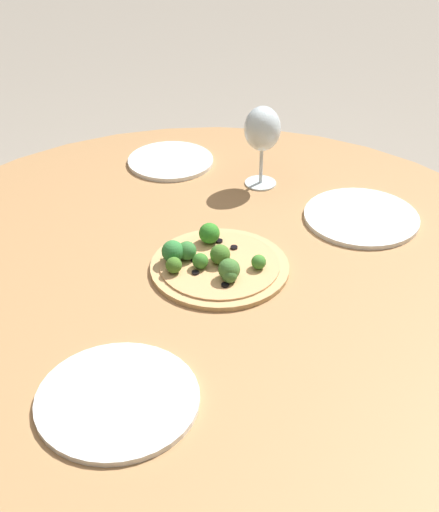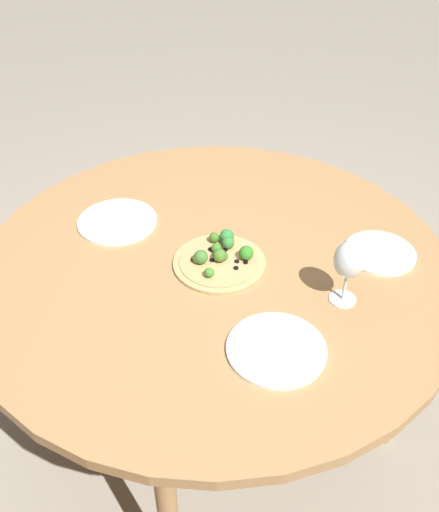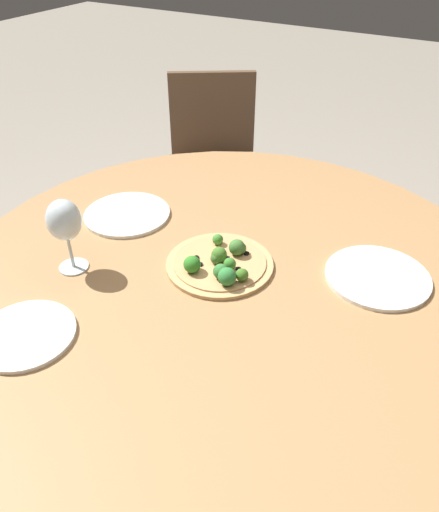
{
  "view_description": "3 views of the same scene",
  "coord_description": "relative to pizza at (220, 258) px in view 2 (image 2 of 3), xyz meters",
  "views": [
    {
      "loc": [
        0.74,
        0.8,
        1.49
      ],
      "look_at": [
        -0.03,
        -0.0,
        0.75
      ],
      "focal_mm": 50.0,
      "sensor_mm": 36.0,
      "label": 1
    },
    {
      "loc": [
        -1.05,
        0.71,
        1.75
      ],
      "look_at": [
        -0.03,
        -0.0,
        0.75
      ],
      "focal_mm": 40.0,
      "sensor_mm": 36.0,
      "label": 2
    },
    {
      "loc": [
        0.46,
        -0.84,
        1.46
      ],
      "look_at": [
        -0.03,
        -0.0,
        0.75
      ],
      "focal_mm": 35.0,
      "sensor_mm": 36.0,
      "label": 3
    }
  ],
  "objects": [
    {
      "name": "pizza",
      "position": [
        0.0,
        0.0,
        0.0
      ],
      "size": [
        0.26,
        0.26,
        0.06
      ],
      "color": "tan",
      "rests_on": "dining_table"
    },
    {
      "name": "plate_near",
      "position": [
        -0.23,
        -0.4,
        -0.01
      ],
      "size": [
        0.21,
        0.21,
        0.01
      ],
      "color": "white",
      "rests_on": "dining_table"
    },
    {
      "name": "dining_table",
      "position": [
        0.02,
        0.01,
        -0.07
      ],
      "size": [
        1.37,
        1.37,
        0.72
      ],
      "color": "#A87A4C",
      "rests_on": "ground_plane"
    },
    {
      "name": "ground_plane",
      "position": [
        0.02,
        0.01,
        -0.74
      ],
      "size": [
        12.0,
        12.0,
        0.0
      ],
      "primitive_type": "plane",
      "color": "gray"
    },
    {
      "name": "plate_far",
      "position": [
        0.34,
        0.15,
        -0.01
      ],
      "size": [
        0.25,
        0.25,
        0.01
      ],
      "color": "white",
      "rests_on": "dining_table"
    },
    {
      "name": "wine_glass",
      "position": [
        -0.31,
        -0.18,
        0.12
      ],
      "size": [
        0.08,
        0.08,
        0.19
      ],
      "color": "silver",
      "rests_on": "dining_table"
    },
    {
      "name": "plate_side",
      "position": [
        -0.35,
        0.08,
        -0.01
      ],
      "size": [
        0.24,
        0.24,
        0.01
      ],
      "color": "white",
      "rests_on": "dining_table"
    }
  ]
}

